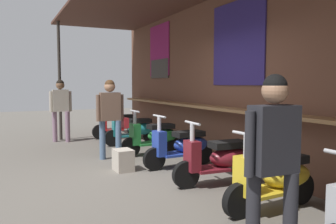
# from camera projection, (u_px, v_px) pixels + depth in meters

# --- Properties ---
(ground_plane) EXTENTS (31.28, 31.28, 0.00)m
(ground_plane) POSITION_uv_depth(u_px,v_px,m) (139.00, 182.00, 5.29)
(ground_plane) COLOR #605B54
(market_stall_facade) EXTENTS (11.17, 2.72, 3.31)m
(market_stall_facade) POSITION_uv_depth(u_px,v_px,m) (236.00, 63.00, 5.91)
(market_stall_facade) COLOR brown
(market_stall_facade) RESTS_ON ground_plane
(scooter_red) EXTENTS (0.48, 1.40, 0.97)m
(scooter_red) POSITION_uv_depth(u_px,v_px,m) (120.00, 124.00, 9.58)
(scooter_red) COLOR red
(scooter_red) RESTS_ON ground_plane
(scooter_teal) EXTENTS (0.49, 1.40, 0.97)m
(scooter_teal) POSITION_uv_depth(u_px,v_px,m) (135.00, 129.00, 8.48)
(scooter_teal) COLOR #197075
(scooter_teal) RESTS_ON ground_plane
(scooter_green) EXTENTS (0.46, 1.40, 0.97)m
(scooter_green) POSITION_uv_depth(u_px,v_px,m) (156.00, 136.00, 7.34)
(scooter_green) COLOR #237533
(scooter_green) RESTS_ON ground_plane
(scooter_blue) EXTENTS (0.46, 1.40, 0.97)m
(scooter_blue) POSITION_uv_depth(u_px,v_px,m) (183.00, 146.00, 6.23)
(scooter_blue) COLOR #233D9E
(scooter_blue) RESTS_ON ground_plane
(scooter_maroon) EXTENTS (0.49, 1.40, 0.97)m
(scooter_maroon) POSITION_uv_depth(u_px,v_px,m) (221.00, 159.00, 5.14)
(scooter_maroon) COLOR maroon
(scooter_maroon) RESTS_ON ground_plane
(scooter_yellow) EXTENTS (0.48, 1.40, 0.97)m
(scooter_yellow) POSITION_uv_depth(u_px,v_px,m) (277.00, 178.00, 4.10)
(scooter_yellow) COLOR gold
(scooter_yellow) RESTS_ON ground_plane
(shopper_with_handbag) EXTENTS (0.27, 0.64, 1.59)m
(shopper_with_handbag) POSITION_uv_depth(u_px,v_px,m) (111.00, 112.00, 6.80)
(shopper_with_handbag) COLOR slate
(shopper_with_handbag) RESTS_ON ground_plane
(shopper_browsing) EXTENTS (0.24, 0.55, 1.59)m
(shopper_browsing) POSITION_uv_depth(u_px,v_px,m) (273.00, 150.00, 2.79)
(shopper_browsing) COLOR #232328
(shopper_browsing) RESTS_ON ground_plane
(shopper_passing) EXTENTS (0.30, 0.56, 1.62)m
(shopper_passing) POSITION_uv_depth(u_px,v_px,m) (61.00, 104.00, 8.89)
(shopper_passing) COLOR gray
(shopper_passing) RESTS_ON ground_plane
(merchandise_crate) EXTENTS (0.38, 0.31, 0.37)m
(merchandise_crate) POSITION_uv_depth(u_px,v_px,m) (123.00, 160.00, 5.96)
(merchandise_crate) COLOR #B2A899
(merchandise_crate) RESTS_ON ground_plane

